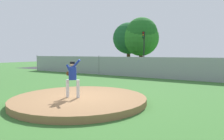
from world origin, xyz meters
TOP-DOWN VIEW (x-y plane):
  - ground_plane at (0.00, 6.00)m, footprint 80.00×80.00m
  - asphalt_strip at (0.00, 14.50)m, footprint 44.00×7.00m
  - pitchers_mound at (0.00, 0.00)m, footprint 5.63×5.63m
  - pitcher_youth at (-0.15, -0.26)m, footprint 0.79×0.32m
  - baseball at (-0.45, 0.48)m, footprint 0.07×0.07m
  - chainlink_fence at (0.00, 10.00)m, footprint 31.33×0.07m
  - parked_car_champagne at (-8.37, 14.27)m, footprint 2.02×4.12m
  - parked_car_red at (-5.05, 14.44)m, footprint 2.04×4.18m
  - parked_car_charcoal at (0.75, 14.06)m, footprint 1.99×4.55m
  - traffic_light_near at (-5.50, 19.05)m, footprint 0.28×0.46m
  - tree_tall_centre at (-10.02, 23.27)m, footprint 5.03×5.03m
  - tree_bushy_near at (-7.70, 22.93)m, footprint 5.45×5.45m
  - tree_leaning_west at (-7.51, 22.69)m, footprint 4.86×4.86m

SIDE VIEW (x-z plane):
  - ground_plane at x=0.00m, z-range 0.00..0.00m
  - asphalt_strip at x=0.00m, z-range 0.00..0.01m
  - pitchers_mound at x=0.00m, z-range 0.00..0.25m
  - baseball at x=-0.45m, z-range 0.25..0.33m
  - parked_car_champagne at x=-8.37m, z-range -0.04..1.54m
  - parked_car_red at x=-5.05m, z-range -0.04..1.61m
  - parked_car_charcoal at x=0.75m, z-range -0.04..1.63m
  - chainlink_fence at x=0.00m, z-range -0.05..1.83m
  - pitcher_youth at x=-0.15m, z-range 0.37..1.97m
  - traffic_light_near at x=-5.50m, z-range 0.90..5.87m
  - tree_bushy_near at x=-7.70m, z-range 0.83..7.98m
  - tree_tall_centre at x=-10.02m, z-range 0.97..8.00m
  - tree_leaning_west at x=-7.51m, z-range 1.30..8.82m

